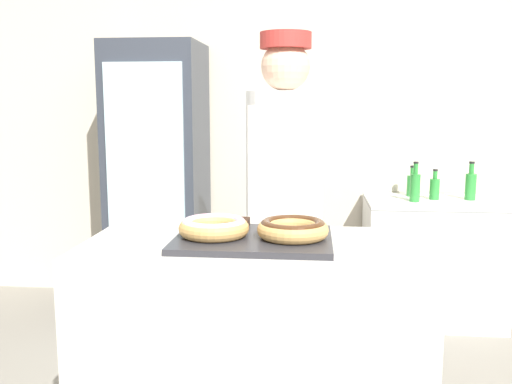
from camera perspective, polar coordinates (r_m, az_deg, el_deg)
name	(u,v)px	position (r m, az deg, el deg)	size (l,w,h in m)	color
wall_back	(283,119)	(4.24, 2.75, 7.34)	(8.00, 0.06, 2.70)	beige
display_counter	(253,358)	(2.34, -0.25, -16.30)	(1.30, 0.64, 0.94)	beige
serving_tray	(253,240)	(2.18, -0.26, -4.77)	(0.59, 0.46, 0.02)	#2D2D33
donut_light_glaze	(214,226)	(2.18, -4.23, -3.46)	(0.27, 0.27, 0.07)	tan
donut_chocolate_glaze	(293,228)	(2.15, 3.70, -3.63)	(0.27, 0.27, 0.07)	tan
brownie_back_left	(237,223)	(2.35, -1.87, -3.08)	(0.10, 0.10, 0.03)	black
brownie_back_right	(278,223)	(2.33, 2.23, -3.16)	(0.10, 0.10, 0.03)	black
baker_person	(284,207)	(2.83, 2.84, -1.48)	(0.38, 0.38, 1.80)	#4C4C51
beverage_fridge	(159,180)	(4.04, -9.71, 1.23)	(0.62, 0.63, 1.87)	#333842
chest_freezer	(431,259)	(4.09, 17.13, -6.42)	(0.89, 0.63, 0.82)	white
bottle_green	(435,188)	(4.03, 17.43, 0.40)	(0.07, 0.07, 0.21)	#2D8C38
bottle_green_b	(471,185)	(4.09, 20.67, 0.65)	(0.07, 0.07, 0.26)	#2D8C38
bottle_green_b_b	(415,186)	(3.90, 15.62, 0.56)	(0.07, 0.07, 0.27)	#2D8C38
bottle_green_b_b_b	(412,184)	(4.13, 15.36, 0.74)	(0.07, 0.07, 0.22)	#2D8C38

